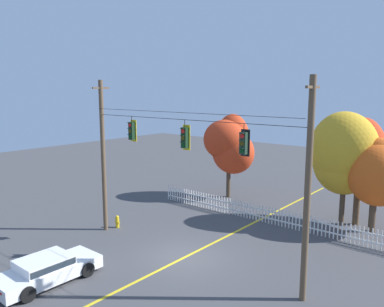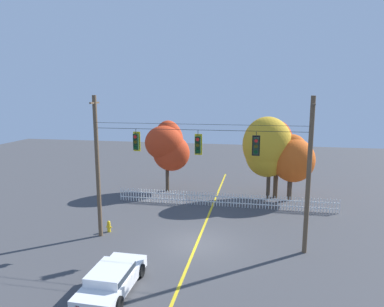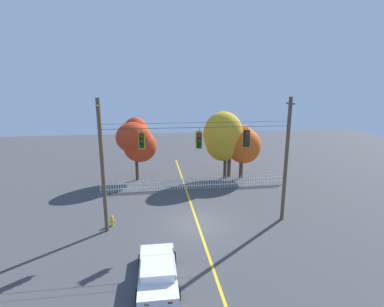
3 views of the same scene
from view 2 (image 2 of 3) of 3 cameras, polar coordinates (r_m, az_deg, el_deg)
name	(u,v)px [view 2 (image 2 of 3)]	position (r m, az deg, el deg)	size (l,w,h in m)	color
ground	(197,243)	(21.49, 0.81, -14.50)	(80.00, 80.00, 0.00)	#424244
lane_centerline_stripe	(197,243)	(21.49, 0.81, -14.49)	(0.16, 36.00, 0.01)	gold
signal_support_span	(197,171)	(20.04, 0.84, -2.80)	(12.55, 1.10, 8.74)	brown
traffic_signal_northbound_primary	(136,142)	(20.70, -9.12, 1.93)	(0.43, 0.38, 1.35)	black
traffic_signal_southbound_primary	(198,145)	(19.76, 0.99, 1.46)	(0.43, 0.38, 1.45)	black
traffic_signal_westbound_side	(256,146)	(19.47, 10.42, 1.23)	(0.43, 0.38, 1.39)	black
white_picket_fence	(224,200)	(27.77, 5.22, -7.54)	(17.24, 0.06, 1.08)	white
autumn_maple_near_fence	(168,146)	(31.23, -3.97, 1.15)	(3.96, 3.32, 6.39)	#473828
autumn_maple_mid	(267,148)	(29.52, 12.19, 0.83)	(4.06, 3.51, 6.93)	#473828
autumn_oak_far_east	(276,149)	(30.35, 13.63, 0.80)	(2.93, 2.75, 6.58)	brown
autumn_maple_far_west	(293,158)	(29.55, 16.17, -0.79)	(3.44, 3.34, 5.53)	#473828
parked_car	(112,278)	(17.14, -12.99, -19.29)	(2.02, 4.46, 1.15)	white
fire_hydrant	(109,226)	(23.58, -13.43, -11.51)	(0.38, 0.22, 0.75)	gold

